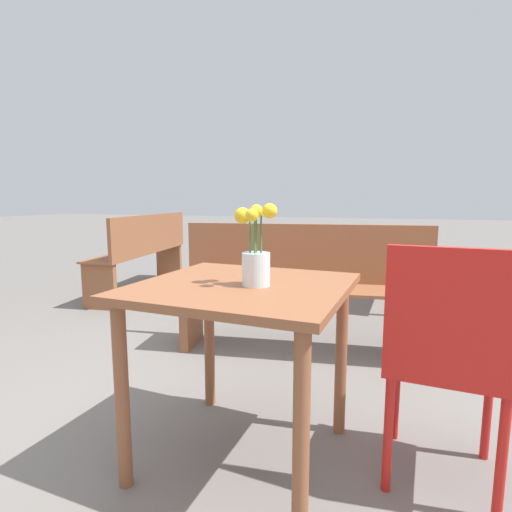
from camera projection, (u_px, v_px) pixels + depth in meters
ground_plane at (244, 455)px, 1.61m from camera, size 40.00×40.00×0.00m
table_front at (243, 313)px, 1.52m from camera, size 0.82×0.80×0.71m
flower_vase at (256, 257)px, 1.45m from camera, size 0.16×0.14×0.30m
cafe_chair at (447, 352)px, 1.36m from camera, size 0.43×0.43×0.88m
bench_near at (305, 282)px, 2.69m from camera, size 1.71×0.58×0.85m
bench_middle at (145, 250)px, 4.39m from camera, size 0.56×1.71×0.85m
table_back at (380, 242)px, 3.78m from camera, size 0.87×0.76×0.73m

